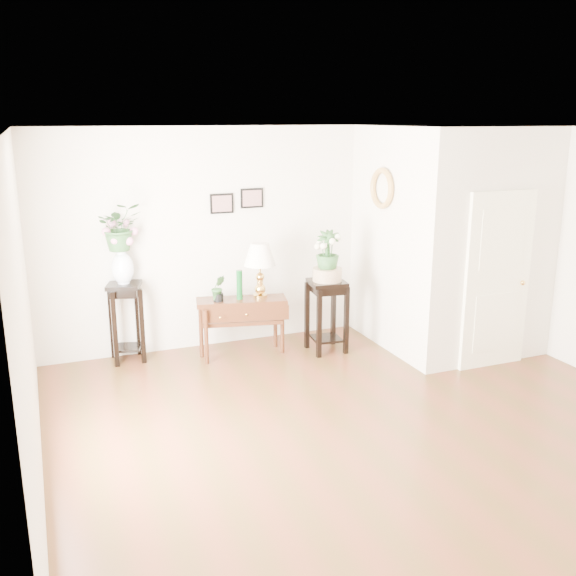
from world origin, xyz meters
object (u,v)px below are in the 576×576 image
table_lamp (260,269)px  plant_stand_b (326,316)px  console_table (242,327)px  plant_stand_a (126,322)px

table_lamp → plant_stand_b: bearing=-17.1°
table_lamp → plant_stand_b: 1.04m
console_table → table_lamp: size_ratio=1.60×
plant_stand_b → console_table: bearing=166.7°
console_table → plant_stand_a: (-1.36, 0.36, 0.12)m
table_lamp → plant_stand_a: 1.75m
console_table → plant_stand_b: bearing=-0.7°
console_table → plant_stand_a: size_ratio=1.13×
table_lamp → plant_stand_a: (-1.60, 0.36, -0.60)m
plant_stand_b → table_lamp: bearing=162.9°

